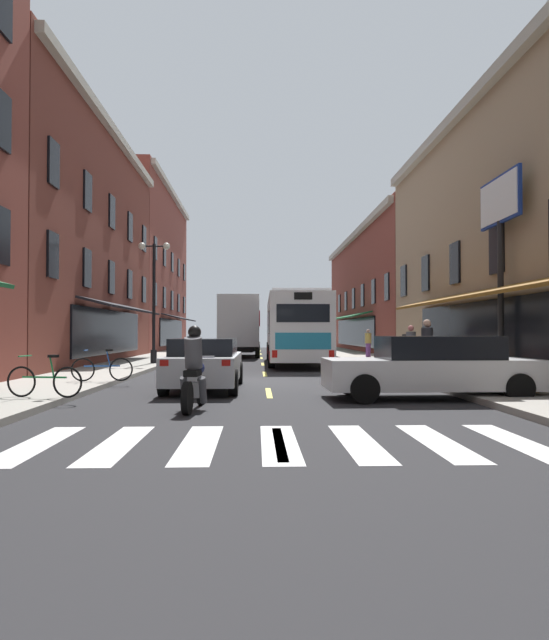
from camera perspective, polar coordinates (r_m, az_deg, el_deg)
ground_plane at (r=17.94m, az=-0.83°, el=-6.29°), size 34.80×80.00×0.10m
lane_centre_dashes at (r=17.68m, az=-0.81°, el=-6.18°), size 0.14×73.90×0.01m
crosswalk_near at (r=8.02m, az=0.49°, el=-12.18°), size 7.10×2.80×0.01m
sidewalk_left at (r=18.77m, az=-19.23°, el=-5.62°), size 3.00×80.00×0.14m
sidewalk_right at (r=18.97m, az=17.37°, el=-5.59°), size 3.00×80.00×0.14m
billboard_sign at (r=18.71m, az=21.65°, el=8.76°), size 0.40×2.71×6.12m
transit_bus at (r=27.51m, az=2.04°, el=-0.84°), size 2.73×11.24×3.29m
box_truck at (r=35.69m, az=-3.46°, el=-0.62°), size 2.52×7.17×3.71m
sedan_near at (r=46.00m, az=-3.34°, el=-2.29°), size 2.05×4.49×1.33m
sedan_mid at (r=13.62m, az=15.45°, el=-4.56°), size 4.82×2.02×1.44m
sedan_far at (r=15.36m, az=-6.96°, el=-4.31°), size 1.93×4.67×1.36m
motorcycle_rider at (r=11.35m, az=-8.02°, el=-5.36°), size 0.63×2.07×1.66m
bicycle_near at (r=16.92m, az=-16.86°, el=-4.66°), size 1.71×0.48×0.91m
bicycle_mid at (r=13.12m, az=-22.02°, el=-5.63°), size 1.70×0.48×0.91m
pedestrian_near at (r=21.66m, az=13.46°, el=-2.58°), size 0.46×0.52×1.65m
pedestrian_mid at (r=18.27m, az=15.03°, el=-2.65°), size 0.36×0.36×1.79m
pedestrian_far at (r=32.83m, az=9.35°, el=-2.25°), size 0.36×0.36×1.57m
pedestrian_rear at (r=23.33m, az=15.10°, el=-2.29°), size 0.36×0.36×1.82m
street_lamp_twin at (r=26.37m, az=-11.98°, el=2.33°), size 1.42×0.32×5.46m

